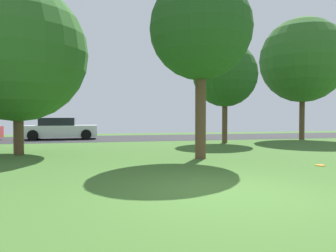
% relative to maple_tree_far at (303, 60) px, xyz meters
% --- Properties ---
extents(ground_plane, '(44.00, 44.00, 0.00)m').
position_rel_maple_tree_far_xyz_m(ground_plane, '(-10.51, -12.18, -4.99)').
color(ground_plane, '#3D6628').
extents(road_strip, '(44.00, 6.40, 0.01)m').
position_rel_maple_tree_far_xyz_m(road_strip, '(-10.51, 3.82, -4.98)').
color(road_strip, '#28282B').
rests_on(road_strip, ground_plane).
extents(maple_tree_far, '(5.29, 5.29, 7.64)m').
position_rel_maple_tree_far_xyz_m(maple_tree_far, '(0.00, 0.00, 0.00)').
color(maple_tree_far, brown).
rests_on(maple_tree_far, ground_plane).
extents(oak_tree_left, '(5.22, 5.22, 6.48)m').
position_rel_maple_tree_far_xyz_m(oak_tree_left, '(-15.68, -4.54, -1.12)').
color(oak_tree_left, brown).
rests_on(oak_tree_left, ground_plane).
extents(oak_tree_center, '(3.54, 3.54, 5.53)m').
position_rel_maple_tree_far_xyz_m(oak_tree_center, '(-5.82, -1.32, -1.24)').
color(oak_tree_center, brown).
rests_on(oak_tree_center, ground_plane).
extents(maple_tree_near, '(3.52, 3.52, 6.23)m').
position_rel_maple_tree_far_xyz_m(maple_tree_near, '(-9.32, -7.27, -0.55)').
color(maple_tree_near, brown).
rests_on(maple_tree_near, ground_plane).
extents(frisbee_disc, '(0.27, 0.27, 0.03)m').
position_rel_maple_tree_far_xyz_m(frisbee_disc, '(-6.41, -9.66, -4.97)').
color(frisbee_disc, orange).
rests_on(frisbee_disc, ground_plane).
extents(parked_car_white, '(4.45, 1.97, 1.37)m').
position_rel_maple_tree_far_xyz_m(parked_car_white, '(-14.87, 3.82, -4.35)').
color(parked_car_white, white).
rests_on(parked_car_white, ground_plane).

